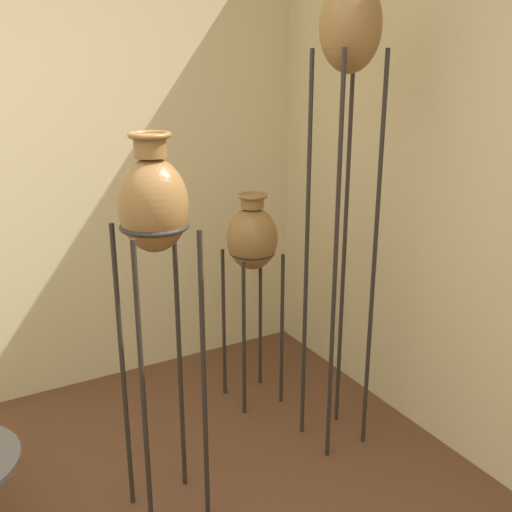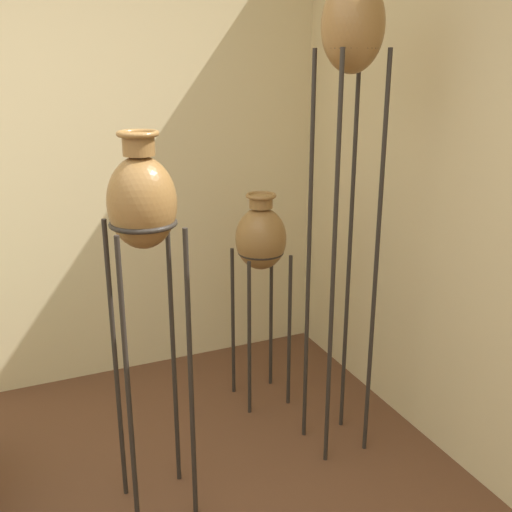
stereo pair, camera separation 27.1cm
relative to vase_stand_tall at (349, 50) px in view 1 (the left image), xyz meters
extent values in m
cylinder|color=#28231E|center=(-0.11, -0.11, -0.93)|extent=(0.02, 0.02, 1.88)
cylinder|color=#28231E|center=(0.11, -0.11, -0.93)|extent=(0.02, 0.02, 1.88)
cylinder|color=#28231E|center=(-0.11, 0.11, -0.93)|extent=(0.02, 0.02, 1.88)
cylinder|color=#28231E|center=(0.11, 0.11, -0.93)|extent=(0.02, 0.02, 1.88)
torus|color=#28231E|center=(0.00, 0.00, 0.01)|extent=(0.23, 0.23, 0.02)
ellipsoid|color=olive|center=(0.00, 0.00, 0.09)|extent=(0.26, 0.26, 0.38)
cylinder|color=#28231E|center=(-1.04, -0.21, -1.24)|extent=(0.02, 0.02, 1.26)
cylinder|color=#28231E|center=(-0.80, -0.21, -1.24)|extent=(0.02, 0.02, 1.26)
cylinder|color=#28231E|center=(-1.04, 0.04, -1.24)|extent=(0.02, 0.02, 1.26)
cylinder|color=#28231E|center=(-0.80, 0.04, -1.24)|extent=(0.02, 0.02, 1.26)
torus|color=#28231E|center=(-0.92, -0.08, -0.61)|extent=(0.25, 0.25, 0.02)
ellipsoid|color=olive|center=(-0.92, -0.08, -0.54)|extent=(0.26, 0.26, 0.35)
cylinder|color=olive|center=(-0.92, -0.08, -0.33)|extent=(0.12, 0.12, 0.08)
torus|color=olive|center=(-0.92, -0.08, -0.29)|extent=(0.15, 0.15, 0.02)
cylinder|color=#28231E|center=(-0.29, 0.41, -1.44)|extent=(0.02, 0.02, 0.87)
cylinder|color=#28231E|center=(-0.05, 0.41, -1.44)|extent=(0.02, 0.02, 0.87)
cylinder|color=#28231E|center=(-0.29, 0.65, -1.44)|extent=(0.02, 0.02, 0.87)
cylinder|color=#28231E|center=(-0.05, 0.65, -1.44)|extent=(0.02, 0.02, 0.87)
torus|color=#28231E|center=(-0.17, 0.53, -1.00)|extent=(0.24, 0.24, 0.02)
ellipsoid|color=olive|center=(-0.17, 0.53, -0.93)|extent=(0.27, 0.27, 0.33)
cylinder|color=olive|center=(-0.17, 0.53, -0.73)|extent=(0.12, 0.12, 0.06)
torus|color=olive|center=(-0.17, 0.53, -0.70)|extent=(0.16, 0.16, 0.02)
camera|label=1|loc=(-1.64, -2.09, -0.04)|focal=42.00mm
camera|label=2|loc=(-1.39, -2.21, -0.04)|focal=42.00mm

